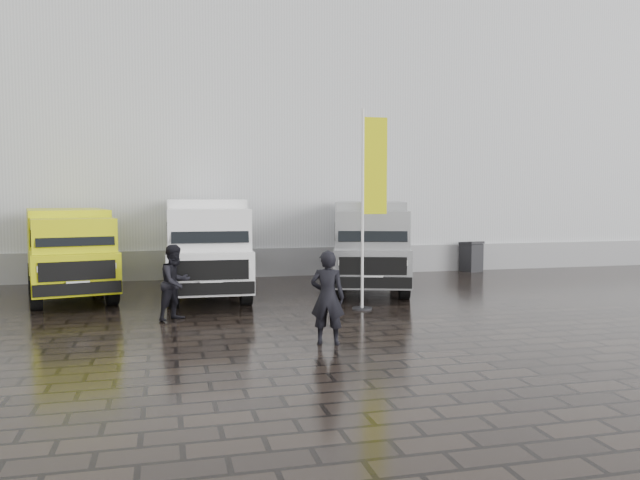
{
  "coord_description": "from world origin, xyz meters",
  "views": [
    {
      "loc": [
        -3.89,
        -13.71,
        2.84
      ],
      "look_at": [
        0.06,
        2.2,
        1.68
      ],
      "focal_mm": 35.0,
      "sensor_mm": 36.0,
      "label": 1
    }
  ],
  "objects_px": {
    "van_yellow": "(69,254)",
    "wheelie_bin": "(471,257)",
    "person_tent": "(175,282)",
    "van_silver": "(370,245)",
    "flagpole": "(370,198)",
    "van_white": "(207,247)",
    "person_front": "(328,297)"
  },
  "relations": [
    {
      "from": "van_yellow",
      "to": "wheelie_bin",
      "type": "relative_size",
      "value": 4.74
    },
    {
      "from": "van_yellow",
      "to": "person_tent",
      "type": "relative_size",
      "value": 3.07
    },
    {
      "from": "van_silver",
      "to": "wheelie_bin",
      "type": "xyz_separation_m",
      "value": [
        5.08,
        3.18,
        -0.77
      ]
    },
    {
      "from": "flagpole",
      "to": "person_tent",
      "type": "height_order",
      "value": "flagpole"
    },
    {
      "from": "wheelie_bin",
      "to": "person_tent",
      "type": "height_order",
      "value": "person_tent"
    },
    {
      "from": "flagpole",
      "to": "wheelie_bin",
      "type": "distance_m",
      "value": 9.25
    },
    {
      "from": "van_yellow",
      "to": "wheelie_bin",
      "type": "distance_m",
      "value": 14.06
    },
    {
      "from": "van_white",
      "to": "flagpole",
      "type": "height_order",
      "value": "flagpole"
    },
    {
      "from": "person_front",
      "to": "person_tent",
      "type": "bearing_deg",
      "value": -25.63
    },
    {
      "from": "van_silver",
      "to": "person_front",
      "type": "relative_size",
      "value": 3.39
    },
    {
      "from": "person_front",
      "to": "person_tent",
      "type": "distance_m",
      "value": 4.15
    },
    {
      "from": "flagpole",
      "to": "person_front",
      "type": "distance_m",
      "value": 4.31
    },
    {
      "from": "van_silver",
      "to": "flagpole",
      "type": "height_order",
      "value": "flagpole"
    },
    {
      "from": "flagpole",
      "to": "person_tent",
      "type": "bearing_deg",
      "value": -176.72
    },
    {
      "from": "van_silver",
      "to": "flagpole",
      "type": "xyz_separation_m",
      "value": [
        -1.13,
        -3.31,
        1.45
      ]
    },
    {
      "from": "van_silver",
      "to": "wheelie_bin",
      "type": "height_order",
      "value": "van_silver"
    },
    {
      "from": "person_front",
      "to": "wheelie_bin",
      "type": "bearing_deg",
      "value": -107.47
    },
    {
      "from": "van_white",
      "to": "van_silver",
      "type": "relative_size",
      "value": 1.03
    },
    {
      "from": "van_silver",
      "to": "person_tent",
      "type": "bearing_deg",
      "value": -131.51
    },
    {
      "from": "van_white",
      "to": "flagpole",
      "type": "xyz_separation_m",
      "value": [
        3.79,
        -3.37,
        1.41
      ]
    },
    {
      "from": "van_silver",
      "to": "person_tent",
      "type": "relative_size",
      "value": 3.54
    },
    {
      "from": "van_silver",
      "to": "person_front",
      "type": "distance_m",
      "value": 7.35
    },
    {
      "from": "van_white",
      "to": "van_silver",
      "type": "height_order",
      "value": "van_white"
    },
    {
      "from": "van_yellow",
      "to": "person_front",
      "type": "relative_size",
      "value": 2.95
    },
    {
      "from": "person_front",
      "to": "flagpole",
      "type": "bearing_deg",
      "value": -98.08
    },
    {
      "from": "van_yellow",
      "to": "wheelie_bin",
      "type": "bearing_deg",
      "value": -0.28
    },
    {
      "from": "van_yellow",
      "to": "flagpole",
      "type": "bearing_deg",
      "value": -37.78
    },
    {
      "from": "van_yellow",
      "to": "person_tent",
      "type": "height_order",
      "value": "van_yellow"
    },
    {
      "from": "person_tent",
      "to": "van_silver",
      "type": "bearing_deg",
      "value": -11.67
    },
    {
      "from": "van_white",
      "to": "flagpole",
      "type": "relative_size",
      "value": 1.27
    },
    {
      "from": "person_tent",
      "to": "person_front",
      "type": "bearing_deg",
      "value": -90.92
    },
    {
      "from": "van_silver",
      "to": "person_tent",
      "type": "height_order",
      "value": "van_silver"
    }
  ]
}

